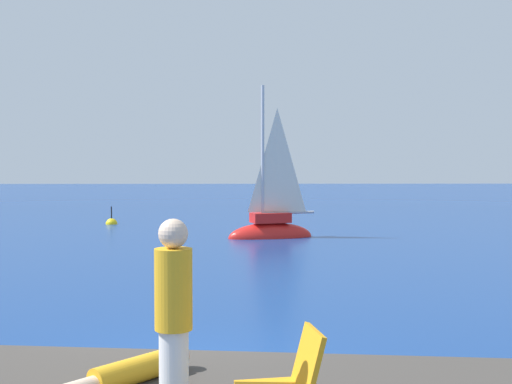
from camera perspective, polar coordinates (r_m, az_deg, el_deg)
ground_plane at (r=9.95m, az=-5.23°, el=-15.22°), size 160.00×160.00×0.00m
sailboat_near at (r=27.00m, az=1.26°, el=-3.07°), size 3.65×2.09×6.59m
person_sunbather at (r=6.47m, az=-11.03°, el=-14.76°), size 1.27×1.40×0.25m
person_standing at (r=5.13m, az=-6.92°, el=-10.67°), size 0.28×0.28×1.62m
beach_chair at (r=5.21m, az=2.81°, el=-15.29°), size 0.67×0.57×0.80m
marker_buoy at (r=33.38m, az=-12.01°, el=-2.64°), size 0.56×0.56×1.13m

